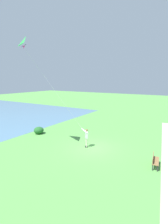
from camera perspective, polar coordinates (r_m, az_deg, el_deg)
The scene contains 5 objects.
ground_plane at distance 16.90m, azimuth 2.83°, elevation -11.41°, with size 120.00×120.00×0.00m, color #569947.
person_kite_flyer at distance 16.73m, azimuth 0.74°, elevation -7.80°, with size 0.61×0.56×1.83m.
flying_kite at distance 16.50m, azimuth -17.99°, elevation 20.32°, with size 4.63×3.29×8.01m.
park_bench_near_walkway at distance 14.37m, azimuth 21.77°, elevation -14.10°, with size 0.64×1.55×0.88m.
lakeside_shrub at distance 21.49m, azimuth -14.34°, elevation -5.72°, with size 1.12×1.16×0.82m, color #236028.
Camera 1 is at (-7.54, 13.73, 6.34)m, focal length 28.43 mm.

